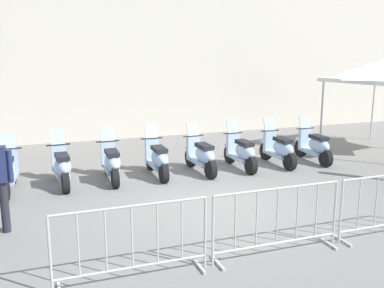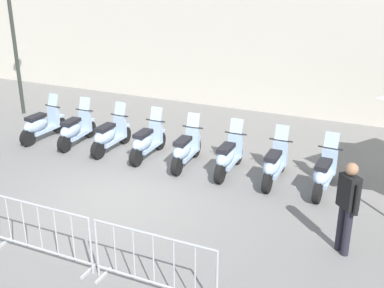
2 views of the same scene
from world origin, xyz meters
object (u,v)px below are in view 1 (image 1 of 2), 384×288
(motorcycle_7, at_px, (315,146))
(motorcycle_0, at_px, (8,173))
(motorcycle_6, at_px, (279,149))
(motorcycle_4, at_px, (201,156))
(motorcycle_5, at_px, (241,152))
(motorcycle_2, at_px, (111,163))
(motorcycle_1, at_px, (62,167))
(barrier_segment_1, at_px, (277,222))
(barrier_segment_0, at_px, (132,244))
(motorcycle_3, at_px, (157,159))

(motorcycle_7, bearing_deg, motorcycle_0, 168.13)
(motorcycle_6, bearing_deg, motorcycle_0, 168.27)
(motorcycle_4, bearing_deg, motorcycle_6, -11.65)
(motorcycle_5, bearing_deg, motorcycle_2, 167.45)
(motorcycle_1, distance_m, barrier_segment_1, 5.47)
(motorcycle_6, distance_m, barrier_segment_0, 6.85)
(motorcycle_1, xyz_separation_m, motorcycle_5, (4.43, -0.97, 0.00))
(motorcycle_4, distance_m, barrier_segment_0, 5.39)
(motorcycle_0, xyz_separation_m, motorcycle_7, (7.78, -1.64, 0.00))
(motorcycle_6, bearing_deg, motorcycle_4, 168.35)
(motorcycle_2, bearing_deg, barrier_segment_1, -81.78)
(motorcycle_0, bearing_deg, motorcycle_3, -10.68)
(motorcycle_6, height_order, barrier_segment_0, motorcycle_6)
(motorcycle_0, xyz_separation_m, motorcycle_6, (6.68, -1.39, 0.00))
(motorcycle_0, relative_size, motorcycle_5, 0.99)
(motorcycle_2, distance_m, motorcycle_6, 4.54)
(motorcycle_5, bearing_deg, barrier_segment_0, -141.98)
(motorcycle_2, bearing_deg, motorcycle_0, 169.75)
(motorcycle_5, distance_m, motorcycle_6, 1.14)
(motorcycle_5, distance_m, motorcycle_7, 2.27)
(motorcycle_5, height_order, motorcycle_6, same)
(motorcycle_3, distance_m, motorcycle_5, 2.27)
(motorcycle_1, distance_m, motorcycle_5, 4.54)
(motorcycle_0, xyz_separation_m, motorcycle_5, (5.57, -1.15, 0.00))
(motorcycle_7, bearing_deg, motorcycle_6, 167.29)
(motorcycle_3, height_order, barrier_segment_0, motorcycle_3)
(motorcycle_4, xyz_separation_m, motorcycle_6, (2.22, -0.46, 0.00))
(motorcycle_4, height_order, barrier_segment_0, motorcycle_4)
(motorcycle_3, distance_m, motorcycle_7, 4.54)
(motorcycle_0, height_order, barrier_segment_0, motorcycle_0)
(motorcycle_2, xyz_separation_m, motorcycle_3, (1.11, -0.23, 0.00))
(motorcycle_2, height_order, motorcycle_7, same)
(motorcycle_3, bearing_deg, motorcycle_7, -12.77)
(motorcycle_7, distance_m, barrier_segment_1, 6.08)
(barrier_segment_0, bearing_deg, motorcycle_1, 85.78)
(motorcycle_0, distance_m, motorcycle_1, 1.15)
(motorcycle_2, xyz_separation_m, motorcycle_7, (5.54, -1.23, 0.00))
(motorcycle_0, bearing_deg, motorcycle_5, -11.63)
(motorcycle_3, height_order, motorcycle_7, same)
(motorcycle_4, height_order, motorcycle_7, same)
(motorcycle_4, relative_size, motorcycle_5, 1.00)
(motorcycle_3, relative_size, motorcycle_5, 1.00)
(motorcycle_0, height_order, motorcycle_4, same)
(barrier_segment_0, bearing_deg, barrier_segment_1, -11.80)
(motorcycle_0, distance_m, barrier_segment_1, 6.10)
(motorcycle_3, relative_size, barrier_segment_0, 0.82)
(motorcycle_0, relative_size, barrier_segment_0, 0.81)
(motorcycle_3, height_order, motorcycle_6, same)
(barrier_segment_0, relative_size, barrier_segment_1, 1.00)
(barrier_segment_0, distance_m, barrier_segment_1, 2.21)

